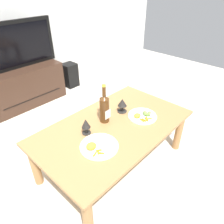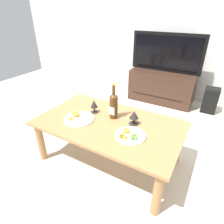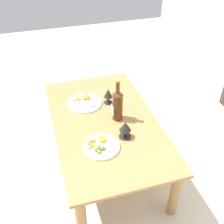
% 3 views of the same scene
% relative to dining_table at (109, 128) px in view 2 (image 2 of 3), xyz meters
% --- Properties ---
extents(ground_plane, '(6.40, 6.40, 0.00)m').
position_rel_dining_table_xyz_m(ground_plane, '(0.00, 0.00, -0.38)').
color(ground_plane, beige).
extents(back_wall, '(6.40, 0.10, 2.60)m').
position_rel_dining_table_xyz_m(back_wall, '(0.00, 2.02, 0.92)').
color(back_wall, silver).
rests_on(back_wall, ground_plane).
extents(dining_table, '(1.32, 0.77, 0.45)m').
position_rel_dining_table_xyz_m(dining_table, '(0.00, 0.00, 0.00)').
color(dining_table, '#9E7042').
rests_on(dining_table, ground_plane).
extents(tv_stand, '(1.00, 0.49, 0.50)m').
position_rel_dining_table_xyz_m(tv_stand, '(0.01, 1.68, -0.13)').
color(tv_stand, '#382319').
rests_on(tv_stand, ground_plane).
extents(tv_screen, '(1.08, 0.05, 0.57)m').
position_rel_dining_table_xyz_m(tv_screen, '(0.01, 1.68, 0.40)').
color(tv_screen, black).
rests_on(tv_screen, tv_stand).
extents(floor_speaker, '(0.20, 0.20, 0.37)m').
position_rel_dining_table_xyz_m(floor_speaker, '(0.76, 1.63, -0.20)').
color(floor_speaker, black).
rests_on(floor_speaker, ground_plane).
extents(wine_bottle, '(0.08, 0.08, 0.35)m').
position_rel_dining_table_xyz_m(wine_bottle, '(-0.01, 0.10, 0.20)').
color(wine_bottle, '#4C2D14').
rests_on(wine_bottle, dining_table).
extents(goblet_left, '(0.07, 0.07, 0.13)m').
position_rel_dining_table_xyz_m(goblet_left, '(-0.22, 0.09, 0.15)').
color(goblet_left, black).
rests_on(goblet_left, dining_table).
extents(goblet_right, '(0.09, 0.09, 0.13)m').
position_rel_dining_table_xyz_m(goblet_right, '(0.21, 0.09, 0.15)').
color(goblet_right, black).
rests_on(goblet_right, dining_table).
extents(dinner_plate_left, '(0.28, 0.28, 0.05)m').
position_rel_dining_table_xyz_m(dinner_plate_left, '(-0.27, -0.09, 0.08)').
color(dinner_plate_left, white).
rests_on(dinner_plate_left, dining_table).
extents(dinner_plate_right, '(0.25, 0.25, 0.05)m').
position_rel_dining_table_xyz_m(dinner_plate_right, '(0.26, -0.10, 0.08)').
color(dinner_plate_right, white).
rests_on(dinner_plate_right, dining_table).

